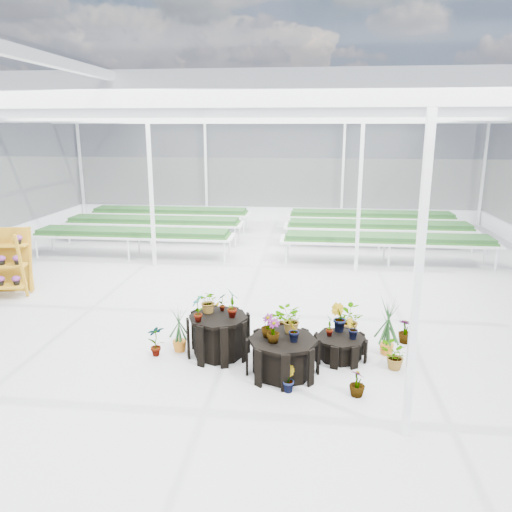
# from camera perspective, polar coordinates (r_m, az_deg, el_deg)

# --- Properties ---
(ground_plane) EXTENTS (24.00, 24.00, 0.00)m
(ground_plane) POSITION_cam_1_polar(r_m,az_deg,el_deg) (11.05, -2.72, -7.04)
(ground_plane) COLOR gray
(ground_plane) RESTS_ON ground
(greenhouse_shell) EXTENTS (18.00, 24.00, 4.50)m
(greenhouse_shell) POSITION_cam_1_polar(r_m,az_deg,el_deg) (10.44, -2.87, 4.53)
(greenhouse_shell) COLOR white
(greenhouse_shell) RESTS_ON ground
(steel_frame) EXTENTS (18.00, 24.00, 4.50)m
(steel_frame) POSITION_cam_1_polar(r_m,az_deg,el_deg) (10.44, -2.87, 4.53)
(steel_frame) COLOR silver
(steel_frame) RESTS_ON ground
(nursery_benches) EXTENTS (16.00, 7.00, 0.84)m
(nursery_benches) POSITION_cam_1_polar(r_m,az_deg,el_deg) (17.80, 0.85, 2.70)
(nursery_benches) COLOR silver
(nursery_benches) RESTS_ON ground
(plinth_tall) EXTENTS (1.42, 1.42, 0.75)m
(plinth_tall) POSITION_cam_1_polar(r_m,az_deg,el_deg) (9.21, -4.29, -9.06)
(plinth_tall) COLOR black
(plinth_tall) RESTS_ON ground
(plinth_mid) EXTENTS (1.35, 1.35, 0.63)m
(plinth_mid) POSITION_cam_1_polar(r_m,az_deg,el_deg) (8.56, 3.06, -11.39)
(plinth_mid) COLOR black
(plinth_mid) RESTS_ON ground
(plinth_low) EXTENTS (1.13, 1.13, 0.41)m
(plinth_low) POSITION_cam_1_polar(r_m,az_deg,el_deg) (9.25, 9.60, -10.28)
(plinth_low) COLOR black
(plinth_low) RESTS_ON ground
(nursery_plants) EXTENTS (4.99, 2.95, 1.31)m
(nursery_plants) POSITION_cam_1_polar(r_m,az_deg,el_deg) (9.33, 4.47, -7.85)
(nursery_plants) COLOR #1D411C
(nursery_plants) RESTS_ON ground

